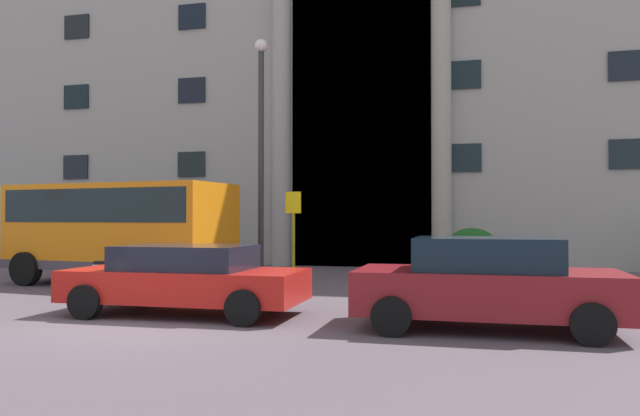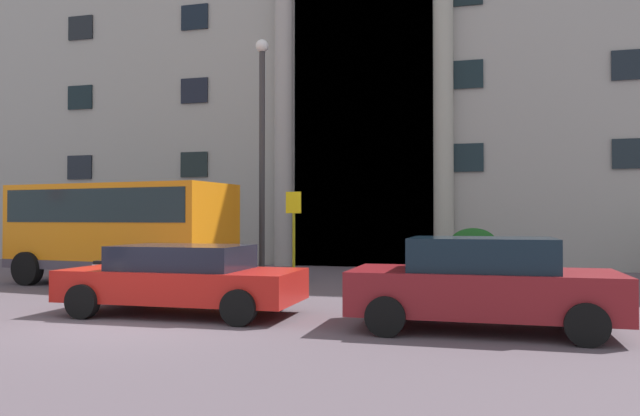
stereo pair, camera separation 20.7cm
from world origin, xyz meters
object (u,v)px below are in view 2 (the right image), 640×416
Objects in this scene: parked_coupe_end at (482,283)px; motorcycle_far_end at (111,276)px; parked_compact_extra at (183,278)px; hedge_planter_far_east at (473,253)px; lamppost_plaza_centre at (262,138)px; motorcycle_near_kerb at (485,287)px; orange_minibus at (121,225)px; bus_stop_sign at (294,226)px; hedge_planter_entrance_right at (77,246)px.

parked_coupe_end reaches higher than motorcycle_far_end.
parked_coupe_end is at bearing -2.86° from parked_compact_extra.
lamppost_plaza_centre is at bearing -164.83° from hedge_planter_far_east.
motorcycle_near_kerb is (0.34, -7.09, -0.27)m from hedge_planter_far_east.
orange_minibus is 9.98m from motorcycle_near_kerb.
bus_stop_sign is 9.87m from hedge_planter_entrance_right.
lamppost_plaza_centre is (-1.53, 1.57, 2.73)m from bus_stop_sign.
hedge_planter_entrance_right is 8.70m from lamppost_plaza_centre.
motorcycle_near_kerb is at bearing -12.96° from motorcycle_far_end.
lamppost_plaza_centre reaches higher than parked_compact_extra.
lamppost_plaza_centre is (2.96, 3.06, 2.68)m from orange_minibus.
lamppost_plaza_centre reaches higher than hedge_planter_entrance_right.
parked_coupe_end is at bearing -18.86° from orange_minibus.
hedge_planter_far_east is (4.81, 3.29, -0.85)m from bus_stop_sign.
lamppost_plaza_centre is at bearing 98.58° from parked_compact_extra.
orange_minibus is 1.43× the size of parked_compact_extra.
orange_minibus is 4.23× the size of hedge_planter_far_east.
parked_compact_extra reaches higher than motorcycle_near_kerb.
bus_stop_sign is 0.34× the size of lamppost_plaza_centre.
motorcycle_far_end is 0.27× the size of lamppost_plaza_centre.
hedge_planter_entrance_right is 0.41× the size of parked_coupe_end.
motorcycle_far_end is at bearing -48.70° from hedge_planter_entrance_right.
orange_minibus is 3.18× the size of motorcycle_far_end.
hedge_planter_far_east is (9.30, 4.78, -0.90)m from orange_minibus.
parked_coupe_end is at bearing -99.41° from motorcycle_near_kerb.
parked_compact_extra is at bearing -167.95° from motorcycle_near_kerb.
bus_stop_sign is at bearing -145.61° from hedge_planter_far_east.
parked_compact_extra is 2.22× the size of motorcycle_far_end.
bus_stop_sign is 7.95m from parked_coupe_end.
parked_coupe_end reaches higher than motorcycle_near_kerb.
bus_stop_sign is at bearing 129.99° from parked_coupe_end.
orange_minibus is 0.86× the size of lamppost_plaza_centre.
hedge_planter_far_east is at bearing 60.02° from parked_compact_extra.
hedge_planter_far_east is at bearing 34.39° from bus_stop_sign.
motorcycle_far_end is (6.12, -6.97, -0.31)m from hedge_planter_entrance_right.
orange_minibus is at bearing 154.43° from parked_coupe_end.
bus_stop_sign is 5.90m from parked_compact_extra.
bus_stop_sign is at bearing 135.35° from motorcycle_near_kerb.
motorcycle_far_end is (-2.86, 1.98, -0.22)m from parked_compact_extra.
hedge_planter_far_east is at bearing 84.53° from motorcycle_near_kerb.
lamppost_plaza_centre is at bearing 130.88° from parked_coupe_end.
bus_stop_sign is at bearing -18.51° from hedge_planter_entrance_right.
orange_minibus is 2.50× the size of bus_stop_sign.
parked_compact_extra is at bearing -39.72° from orange_minibus.
motorcycle_near_kerb is (5.14, -3.80, -1.12)m from bus_stop_sign.
orange_minibus reaches higher than hedge_planter_far_east.
parked_coupe_end is 2.27m from motorcycle_near_kerb.
parked_coupe_end is at bearing -32.45° from hedge_planter_entrance_right.
bus_stop_sign is at bearing 86.09° from parked_compact_extra.
motorcycle_near_kerb is at bearing -25.56° from hedge_planter_entrance_right.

